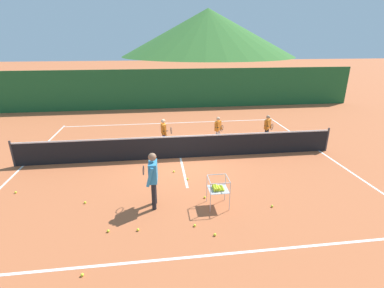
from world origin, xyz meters
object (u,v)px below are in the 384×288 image
object	(u,v)px
ball_cart	(218,188)
tennis_ball_3	(205,197)
tennis_ball_9	(108,231)
tennis_ball_10	(82,275)
student_1	(218,127)
tennis_ball_8	(188,179)
tennis_ball_1	(174,171)
tennis_ball_2	(215,235)
tennis_ball_0	(16,192)
tennis_net	(180,147)
student_0	(164,131)
student_2	(268,126)
tennis_ball_7	(272,206)
tennis_ball_4	(138,230)
tennis_ball_5	(85,202)
instructor	(153,175)
tennis_ball_6	(195,225)

from	to	relation	value
ball_cart	tennis_ball_3	size ratio (longest dim) A/B	13.22
tennis_ball_9	tennis_ball_10	xyz separation A→B (m)	(-0.32, -1.40, 0.00)
student_1	tennis_ball_8	xyz separation A→B (m)	(-1.86, -3.58, -0.73)
tennis_ball_1	tennis_ball_2	world-z (taller)	same
tennis_ball_2	tennis_ball_10	world-z (taller)	same
tennis_ball_0	tennis_ball_1	world-z (taller)	same
tennis_ball_8	tennis_net	bearing A→B (deg)	92.08
tennis_net	student_0	world-z (taller)	student_0
tennis_ball_2	tennis_ball_8	size ratio (longest dim) A/B	1.00
student_1	student_2	xyz separation A→B (m)	(2.37, -0.11, 0.02)
student_0	tennis_ball_3	size ratio (longest dim) A/B	19.80
tennis_ball_3	tennis_ball_7	size ratio (longest dim) A/B	1.00
student_1	tennis_ball_4	bearing A→B (deg)	-118.96
student_2	tennis_ball_5	size ratio (longest dim) A/B	19.17
student_2	tennis_ball_10	xyz separation A→B (m)	(-6.90, -7.47, -0.75)
student_0	tennis_ball_1	xyz separation A→B (m)	(0.25, -2.60, -0.78)
instructor	tennis_ball_3	distance (m)	1.85
instructor	tennis_ball_3	bearing A→B (deg)	8.46
tennis_ball_4	tennis_ball_2	bearing A→B (deg)	-13.04
instructor	student_0	bearing A→B (deg)	84.32
instructor	tennis_ball_0	bearing A→B (deg)	163.50
tennis_ball_3	tennis_ball_8	world-z (taller)	same
tennis_ball_1	tennis_ball_4	bearing A→B (deg)	-109.22
tennis_ball_5	instructor	bearing A→B (deg)	-10.92
student_1	tennis_ball_4	xyz separation A→B (m)	(-3.45, -6.23, -0.73)
tennis_ball_0	tennis_ball_7	size ratio (longest dim) A/B	1.00
tennis_ball_8	tennis_ball_10	size ratio (longest dim) A/B	1.00
tennis_ball_1	tennis_ball_8	xyz separation A→B (m)	(0.44, -0.66, 0.00)
student_1	tennis_ball_8	bearing A→B (deg)	-117.38
student_2	tennis_ball_5	distance (m)	8.80
tennis_ball_0	tennis_ball_5	bearing A→B (deg)	-21.17
tennis_ball_10	tennis_ball_9	bearing A→B (deg)	77.02
tennis_ball_3	tennis_ball_6	world-z (taller)	same
tennis_ball_0	tennis_ball_10	xyz separation A→B (m)	(2.91, -3.79, 0.00)
student_1	tennis_ball_7	distance (m)	5.68
student_1	tennis_ball_0	distance (m)	8.38
ball_cart	tennis_ball_6	world-z (taller)	ball_cart
tennis_net	student_2	bearing A→B (deg)	19.05
tennis_ball_9	tennis_ball_10	size ratio (longest dim) A/B	1.00
ball_cart	instructor	bearing A→B (deg)	172.83
student_1	tennis_ball_3	distance (m)	5.14
tennis_ball_8	ball_cart	bearing A→B (deg)	-68.87
tennis_ball_4	tennis_ball_6	world-z (taller)	same
student_2	tennis_ball_5	xyz separation A→B (m)	(-7.47, -4.60, -0.75)
tennis_ball_9	tennis_ball_10	bearing A→B (deg)	-102.98
ball_cart	tennis_ball_2	world-z (taller)	ball_cart
tennis_ball_5	tennis_ball_10	distance (m)	2.93
tennis_ball_1	tennis_ball_3	xyz separation A→B (m)	(0.83, -1.95, 0.00)
tennis_net	tennis_ball_9	distance (m)	5.14
tennis_ball_9	tennis_ball_10	distance (m)	1.44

